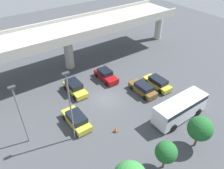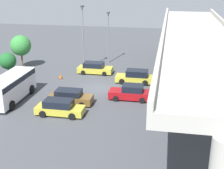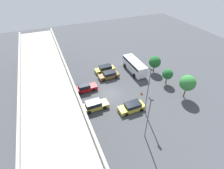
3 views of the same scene
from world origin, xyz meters
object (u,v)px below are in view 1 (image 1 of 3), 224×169
at_px(shuttle_bus, 180,108).
at_px(tree_front_right, 200,129).
at_px(parked_car_4, 157,83).
at_px(parked_car_3, 143,89).
at_px(parked_car_1, 75,88).
at_px(lamp_post_near_aisle, 70,104).
at_px(tree_front_centre, 166,152).
at_px(traffic_cone, 116,130).
at_px(lamp_post_mid_lot, 20,112).
at_px(parked_car_2, 106,75).
at_px(parked_car_0, 76,119).

relative_size(shuttle_bus, tree_front_right, 1.89).
bearing_deg(parked_car_4, shuttle_bus, 158.12).
bearing_deg(parked_car_3, parked_car_1, 53.36).
xyz_separation_m(lamp_post_near_aisle, tree_front_centre, (5.53, -8.62, -2.82)).
relative_size(parked_car_1, tree_front_centre, 1.34).
xyz_separation_m(parked_car_1, traffic_cone, (0.22, -9.83, -0.46)).
distance_m(lamp_post_near_aisle, tree_front_right, 13.88).
relative_size(shuttle_bus, traffic_cone, 10.87).
relative_size(parked_car_1, lamp_post_mid_lot, 0.61).
distance_m(parked_car_1, lamp_post_near_aisle, 9.93).
distance_m(parked_car_1, shuttle_bus, 15.03).
distance_m(lamp_post_mid_lot, tree_front_centre, 15.26).
height_order(parked_car_1, shuttle_bus, shuttle_bus).
xyz_separation_m(parked_car_2, parked_car_4, (5.25, -6.28, -0.01)).
distance_m(parked_car_2, lamp_post_near_aisle, 13.40).
bearing_deg(parked_car_2, tree_front_right, 2.36).
xyz_separation_m(parked_car_0, shuttle_bus, (11.21, -6.57, 0.90)).
distance_m(lamp_post_near_aisle, lamp_post_mid_lot, 5.27).
distance_m(parked_car_0, parked_car_1, 6.62).
distance_m(parked_car_3, tree_front_centre, 12.55).
bearing_deg(traffic_cone, parked_car_1, 91.29).
bearing_deg(parked_car_0, lamp_post_near_aisle, 146.50).
bearing_deg(lamp_post_mid_lot, tree_front_right, -37.41).
height_order(lamp_post_near_aisle, lamp_post_mid_lot, lamp_post_near_aisle).
distance_m(parked_car_3, traffic_cone, 8.72).
bearing_deg(lamp_post_mid_lot, parked_car_4, -2.86).
height_order(lamp_post_near_aisle, traffic_cone, lamp_post_near_aisle).
height_order(parked_car_0, shuttle_bus, shuttle_bus).
height_order(parked_car_2, tree_front_right, tree_front_right).
bearing_deg(parked_car_2, lamp_post_mid_lot, -69.60).
bearing_deg(parked_car_3, traffic_cone, 116.25).
xyz_separation_m(parked_car_1, parked_car_4, (10.85, -6.14, -0.05)).
bearing_deg(shuttle_bus, parked_car_2, -78.00).
xyz_separation_m(parked_car_2, tree_front_right, (0.69, -16.75, 1.91)).
distance_m(parked_car_4, tree_front_right, 11.58).
height_order(parked_car_3, tree_front_right, tree_front_right).
distance_m(shuttle_bus, lamp_post_near_aisle, 13.79).
distance_m(parked_car_2, lamp_post_mid_lot, 15.69).
xyz_separation_m(parked_car_2, lamp_post_mid_lot, (-14.27, -5.31, 3.78)).
bearing_deg(parked_car_4, lamp_post_near_aisle, 96.51).
distance_m(shuttle_bus, traffic_cone, 8.61).
distance_m(parked_car_0, parked_car_2, 10.47).
bearing_deg(parked_car_1, parked_car_2, 91.50).
bearing_deg(parked_car_3, shuttle_bus, -177.74).
relative_size(parked_car_2, parked_car_3, 0.99).
distance_m(parked_car_1, traffic_cone, 9.84).
height_order(tree_front_centre, tree_front_right, tree_front_right).
relative_size(shuttle_bus, tree_front_centre, 2.18).
xyz_separation_m(parked_car_0, tree_front_right, (9.21, -10.66, 1.93)).
relative_size(parked_car_1, parked_car_4, 0.99).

